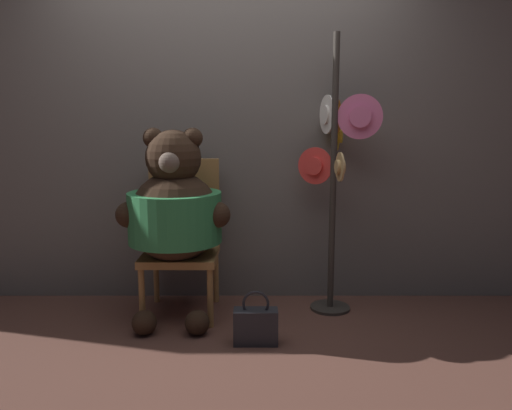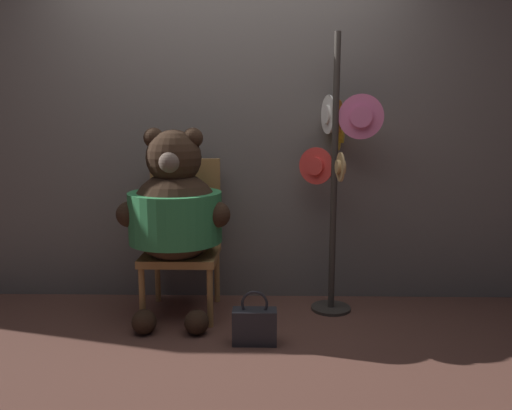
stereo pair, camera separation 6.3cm
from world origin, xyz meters
The scene contains 6 objects.
ground_plane centered at (0.00, 0.00, 0.00)m, with size 14.00×14.00×0.00m, color brown.
wall_back centered at (0.00, 0.69, 1.23)m, with size 8.00×0.10×2.45m.
chair centered at (-0.31, 0.39, 0.54)m, with size 0.50×0.52×1.06m.
teddy_bear centered at (-0.33, 0.20, 0.74)m, with size 0.74×0.66×1.28m.
hat_display_rack centered at (0.75, 0.40, 1.03)m, with size 0.54×0.55×1.90m.
handbag_on_ground centered at (0.20, -0.19, 0.12)m, with size 0.27×0.12×0.33m.
Camera 1 is at (0.20, -3.02, 1.32)m, focal length 35.00 mm.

